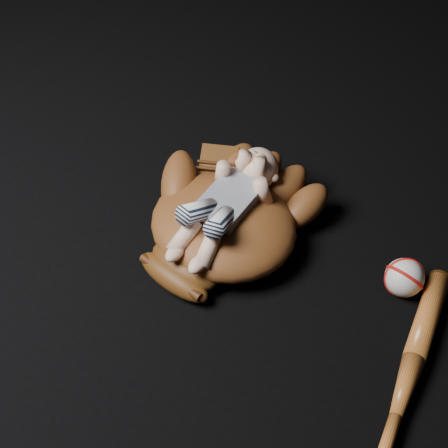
{
  "coord_description": "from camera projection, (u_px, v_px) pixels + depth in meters",
  "views": [
    {
      "loc": [
        0.2,
        -0.73,
        1.12
      ],
      "look_at": [
        -0.17,
        0.15,
        0.07
      ],
      "focal_mm": 55.0,
      "sensor_mm": 36.0,
      "label": 1
    }
  ],
  "objects": [
    {
      "name": "newborn_baby",
      "position": [
        222.0,
        205.0,
        1.38
      ],
      "size": [
        0.21,
        0.36,
        0.14
      ],
      "primitive_type": null,
      "rotation": [
        0.0,
        0.0,
        -0.17
      ],
      "color": "beige",
      "rests_on": "baseball_glove"
    },
    {
      "name": "baseball_bat",
      "position": [
        410.0,
        371.0,
        1.24
      ],
      "size": [
        0.06,
        0.47,
        0.04
      ],
      "primitive_type": null,
      "rotation": [
        0.0,
        0.0,
        -0.04
      ],
      "color": "#B55E23",
      "rests_on": "ground"
    },
    {
      "name": "baseball_glove",
      "position": [
        223.0,
        220.0,
        1.42
      ],
      "size": [
        0.51,
        0.54,
        0.14
      ],
      "primitive_type": null,
      "rotation": [
        0.0,
        0.0,
        -0.31
      ],
      "color": "#5E2F14",
      "rests_on": "ground"
    },
    {
      "name": "baseball",
      "position": [
        404.0,
        278.0,
        1.36
      ],
      "size": [
        0.08,
        0.08,
        0.08
      ],
      "primitive_type": "sphere",
      "rotation": [
        0.0,
        0.0,
        0.04
      ],
      "color": "silver",
      "rests_on": "ground"
    }
  ]
}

